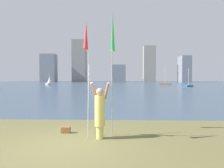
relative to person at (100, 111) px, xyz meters
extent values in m
cube|color=#384C60|center=(-0.98, 61.13, -0.99)|extent=(120.00, 116.23, 0.12)
cube|color=#33301C|center=(-0.98, 3.02, -0.95)|extent=(120.00, 0.70, 0.02)
cylinder|color=#D8CC66|center=(0.00, -0.01, -0.72)|extent=(0.24, 0.24, 0.43)
cylinder|color=#D8CC66|center=(0.00, -0.01, 0.01)|extent=(0.35, 0.35, 1.02)
sphere|color=tan|center=(0.00, -0.01, 0.64)|extent=(0.25, 0.25, 0.25)
cylinder|color=tan|center=(-0.22, 0.13, 0.67)|extent=(0.25, 0.40, 0.59)
cylinder|color=tan|center=(0.22, 0.13, 0.67)|extent=(0.25, 0.40, 0.59)
cylinder|color=#B2B2B7|center=(-0.40, 0.13, 0.54)|extent=(0.02, 0.46, 2.90)
cone|color=red|center=(-0.40, -0.38, 2.46)|extent=(0.16, 0.29, 0.92)
sphere|color=yellow|center=(-0.40, -0.31, 2.00)|extent=(0.06, 0.06, 0.06)
cylinder|color=#B2B2B7|center=(0.40, 0.13, 0.59)|extent=(0.02, 0.63, 2.98)
cone|color=green|center=(0.40, 0.89, 2.84)|extent=(0.16, 0.45, 1.46)
sphere|color=yellow|center=(0.40, 0.74, 2.11)|extent=(0.06, 0.06, 0.06)
cube|color=brown|center=(-1.32, 0.65, -0.82)|extent=(0.32, 0.18, 0.22)
cube|color=#2D6084|center=(16.43, 40.32, -0.75)|extent=(2.74, 2.73, 0.36)
cylinder|color=silver|center=(16.43, 40.32, 1.32)|extent=(0.09, 0.09, 3.78)
cube|color=white|center=(-18.42, 49.11, -0.59)|extent=(1.55, 2.47, 0.69)
cylinder|color=silver|center=(-18.42, 49.11, 1.21)|extent=(0.07, 0.07, 2.91)
cone|color=white|center=(-18.36, 49.27, 0.65)|extent=(1.45, 1.45, 1.79)
cube|color=brown|center=(13.73, 51.70, -0.69)|extent=(3.04, 1.88, 0.47)
cylinder|color=silver|center=(13.73, 51.70, 2.11)|extent=(0.09, 0.09, 5.13)
cube|color=gray|center=(-33.34, 92.22, 5.80)|extent=(7.17, 5.12, 13.47)
cube|color=gray|center=(-19.13, 96.39, 9.54)|extent=(6.83, 5.06, 20.94)
cube|color=gray|center=(0.65, 96.25, 3.28)|extent=(6.70, 6.36, 8.43)
cube|color=gray|center=(15.64, 94.87, 7.85)|extent=(5.81, 4.30, 17.56)
cube|color=gray|center=(31.86, 91.98, 5.21)|extent=(4.52, 7.51, 12.28)
camera|label=1|loc=(0.63, -6.85, 1.11)|focal=33.06mm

